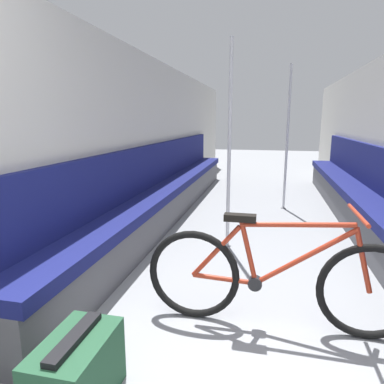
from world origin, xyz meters
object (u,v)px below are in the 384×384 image
Objects in this scene: bench_seat_row_right at (362,202)px; luggage_bag at (77,373)px; grab_pole_far at (287,141)px; bench_seat_row_left at (168,193)px; bicycle at (276,279)px; grab_pole_near at (229,150)px.

luggage_bag is at bearing -121.47° from bench_seat_row_right.
grab_pole_far is at bearing 138.59° from bench_seat_row_right.
bicycle is at bearing -58.96° from bench_seat_row_left.
bicycle is (-1.07, -2.39, 0.00)m from bench_seat_row_right.
grab_pole_far is at bearing 26.34° from bench_seat_row_left.
bench_seat_row_right reaches higher than luggage_bag.
luggage_bag is (-1.98, -3.24, -0.16)m from bench_seat_row_right.
bench_seat_row_right is 2.62m from bicycle.
bench_seat_row_left is 14.05× the size of luggage_bag.
bench_seat_row_right is at bearing -41.41° from grab_pole_far.
grab_pole_far is at bearing 75.01° from luggage_bag.
luggage_bag is at bearing -100.87° from grab_pole_near.
bench_seat_row_right is 1.39m from grab_pole_far.
bench_seat_row_right is at bearing 58.53° from luggage_bag.
bench_seat_row_left is 2.79m from bicycle.
grab_pole_near is at bearing 96.17° from bicycle.
bench_seat_row_left is at bearing 108.33° from bicycle.
bicycle is 0.81× the size of grab_pole_near.
grab_pole_near is 4.62× the size of luggage_bag.
bench_seat_row_right is 3.04× the size of grab_pole_near.
bicycle is 3.75× the size of luggage_bag.
grab_pole_near is 1.00× the size of grab_pole_far.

